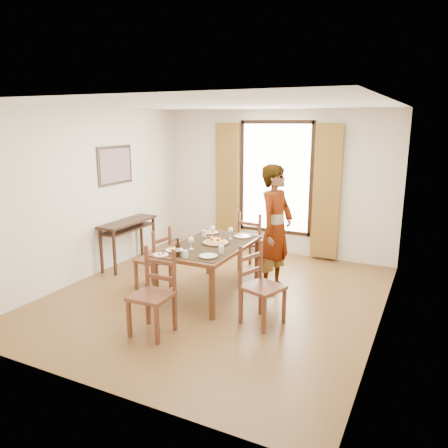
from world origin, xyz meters
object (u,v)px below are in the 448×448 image
at_px(console_table, 128,227).
at_px(dining_table, 210,249).
at_px(man, 276,229).
at_px(pasta_platter, 216,240).

bearing_deg(console_table, dining_table, -15.65).
bearing_deg(man, pasta_platter, 130.87).
xyz_separation_m(console_table, man, (2.71, -0.00, 0.26)).
xyz_separation_m(console_table, dining_table, (1.90, -0.53, 0.01)).
bearing_deg(dining_table, pasta_platter, 48.52).
xyz_separation_m(console_table, pasta_platter, (1.96, -0.46, 0.12)).
relative_size(console_table, man, 0.63).
bearing_deg(pasta_platter, dining_table, -131.48).
relative_size(console_table, pasta_platter, 3.00).
xyz_separation_m(man, pasta_platter, (-0.75, -0.46, -0.14)).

